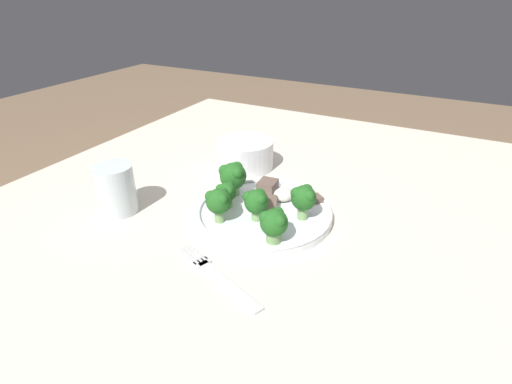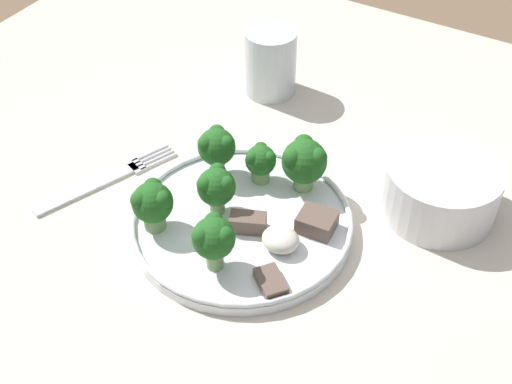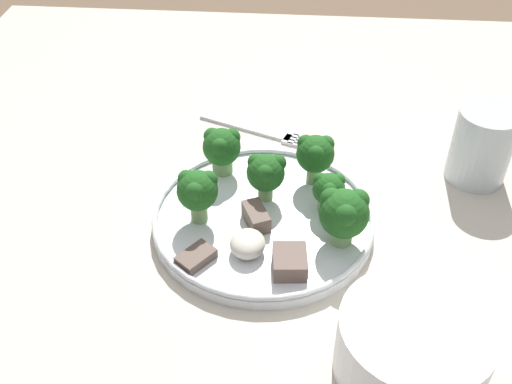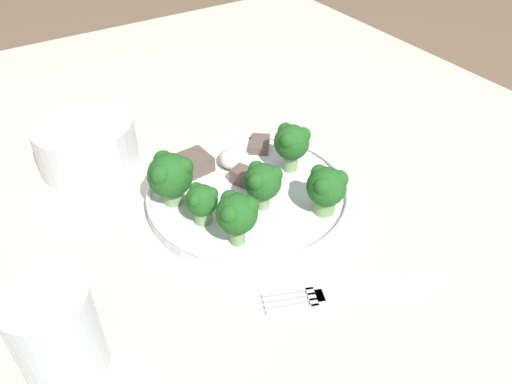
# 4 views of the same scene
# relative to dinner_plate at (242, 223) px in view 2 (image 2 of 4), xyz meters

# --- Properties ---
(table) EXTENTS (1.18, 1.04, 0.74)m
(table) POSITION_rel_dinner_plate_xyz_m (0.03, 0.01, -0.10)
(table) COLOR beige
(table) RESTS_ON ground_plane
(dinner_plate) EXTENTS (0.24, 0.24, 0.02)m
(dinner_plate) POSITION_rel_dinner_plate_xyz_m (0.00, 0.00, 0.00)
(dinner_plate) COLOR white
(dinner_plate) RESTS_ON table
(fork) EXTENTS (0.08, 0.18, 0.00)m
(fork) POSITION_rel_dinner_plate_xyz_m (-0.18, -0.01, -0.01)
(fork) COLOR silver
(fork) RESTS_ON table
(cream_bowl) EXTENTS (0.13, 0.13, 0.06)m
(cream_bowl) POSITION_rel_dinner_plate_xyz_m (0.17, 0.14, 0.02)
(cream_bowl) COLOR silver
(cream_bowl) RESTS_ON table
(drinking_glass) EXTENTS (0.07, 0.07, 0.09)m
(drinking_glass) POSITION_rel_dinner_plate_xyz_m (-0.10, 0.25, 0.03)
(drinking_glass) COLOR silver
(drinking_glass) RESTS_ON table
(broccoli_floret_near_rim_left) EXTENTS (0.04, 0.04, 0.06)m
(broccoli_floret_near_rim_left) POSITION_rel_dinner_plate_xyz_m (-0.03, 0.00, 0.04)
(broccoli_floret_near_rim_left) COLOR #7FA866
(broccoli_floret_near_rim_left) RESTS_ON dinner_plate
(broccoli_floret_center_left) EXTENTS (0.05, 0.04, 0.06)m
(broccoli_floret_center_left) POSITION_rel_dinner_plate_xyz_m (-0.08, -0.05, 0.04)
(broccoli_floret_center_left) COLOR #7FA866
(broccoli_floret_center_left) RESTS_ON dinner_plate
(broccoli_floret_back_left) EXTENTS (0.04, 0.04, 0.06)m
(broccoli_floret_back_left) POSITION_rel_dinner_plate_xyz_m (0.01, -0.07, 0.04)
(broccoli_floret_back_left) COLOR #7FA866
(broccoli_floret_back_left) RESTS_ON dinner_plate
(broccoli_floret_front_left) EXTENTS (0.05, 0.05, 0.06)m
(broccoli_floret_front_left) POSITION_rel_dinner_plate_xyz_m (0.03, 0.08, 0.04)
(broccoli_floret_front_left) COLOR #7FA866
(broccoli_floret_front_left) RESTS_ON dinner_plate
(broccoli_floret_center_back) EXTENTS (0.04, 0.04, 0.06)m
(broccoli_floret_center_back) POSITION_rel_dinner_plate_xyz_m (-0.06, 0.05, 0.04)
(broccoli_floret_center_back) COLOR #7FA866
(broccoli_floret_center_back) RESTS_ON dinner_plate
(broccoli_floret_mid_cluster) EXTENTS (0.04, 0.04, 0.05)m
(broccoli_floret_mid_cluster) POSITION_rel_dinner_plate_xyz_m (-0.02, 0.07, 0.03)
(broccoli_floret_mid_cluster) COLOR #7FA866
(broccoli_floret_mid_cluster) RESTS_ON dinner_plate
(meat_slice_front_slice) EXTENTS (0.04, 0.03, 0.02)m
(meat_slice_front_slice) POSITION_rel_dinner_plate_xyz_m (0.01, -0.01, 0.01)
(meat_slice_front_slice) COLOR brown
(meat_slice_front_slice) RESTS_ON dinner_plate
(meat_slice_middle_slice) EXTENTS (0.04, 0.04, 0.01)m
(meat_slice_middle_slice) POSITION_rel_dinner_plate_xyz_m (0.07, -0.06, 0.01)
(meat_slice_middle_slice) COLOR brown
(meat_slice_middle_slice) RESTS_ON dinner_plate
(meat_slice_rear_slice) EXTENTS (0.04, 0.04, 0.02)m
(meat_slice_rear_slice) POSITION_rel_dinner_plate_xyz_m (0.07, 0.03, 0.01)
(meat_slice_rear_slice) COLOR brown
(meat_slice_rear_slice) RESTS_ON dinner_plate
(sauce_dollop) EXTENTS (0.04, 0.04, 0.02)m
(sauce_dollop) POSITION_rel_dinner_plate_xyz_m (0.05, -0.01, 0.01)
(sauce_dollop) COLOR silver
(sauce_dollop) RESTS_ON dinner_plate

